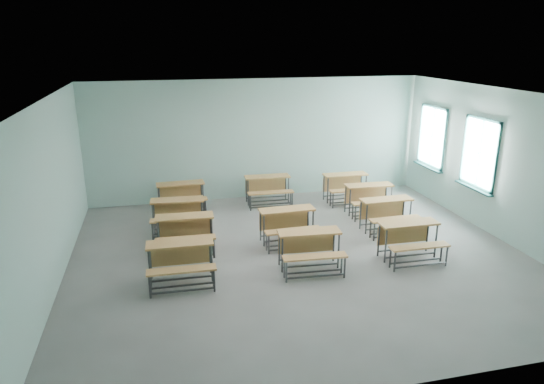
{
  "coord_description": "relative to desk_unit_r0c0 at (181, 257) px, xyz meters",
  "views": [
    {
      "loc": [
        -2.62,
        -8.56,
        4.19
      ],
      "look_at": [
        -0.29,
        1.2,
        1.0
      ],
      "focal_mm": 32.0,
      "sensor_mm": 36.0,
      "label": 1
    }
  ],
  "objects": [
    {
      "name": "desk_unit_r2c2",
      "position": [
        4.76,
        2.52,
        0.0
      ],
      "size": [
        1.21,
        0.84,
        0.74
      ],
      "rotation": [
        0.0,
        0.0,
        -0.04
      ],
      "color": "#A9743D",
      "rests_on": "ground"
    },
    {
      "name": "desk_unit_r1c2",
      "position": [
        4.68,
        1.39,
        0.0
      ],
      "size": [
        1.19,
        0.81,
        0.74
      ],
      "rotation": [
        0.0,
        0.0,
        0.02
      ],
      "color": "#A9743D",
      "rests_on": "ground"
    },
    {
      "name": "desk_unit_r0c0",
      "position": [
        0.0,
        0.0,
        0.0
      ],
      "size": [
        1.2,
        0.82,
        0.74
      ],
      "rotation": [
        0.0,
        0.0,
        -0.03
      ],
      "color": "#A9743D",
      "rests_on": "ground"
    },
    {
      "name": "desk_unit_r3c1",
      "position": [
        2.49,
        3.88,
        0.0
      ],
      "size": [
        1.21,
        0.83,
        0.74
      ],
      "rotation": [
        0.0,
        0.0,
        -0.03
      ],
      "color": "#A9743D",
      "rests_on": "ground"
    },
    {
      "name": "room",
      "position": [
        2.46,
        0.62,
        1.1
      ],
      "size": [
        9.04,
        8.04,
        3.24
      ],
      "color": "gray",
      "rests_on": "ground"
    },
    {
      "name": "desk_unit_r3c2",
      "position": [
        4.57,
        3.59,
        0.0
      ],
      "size": [
        1.18,
        0.79,
        0.74
      ],
      "rotation": [
        0.0,
        0.0,
        0.0
      ],
      "color": "#A9743D",
      "rests_on": "ground"
    },
    {
      "name": "desk_unit_r3c0",
      "position": [
        0.23,
        3.76,
        0.0
      ],
      "size": [
        1.21,
        0.84,
        0.74
      ],
      "rotation": [
        0.0,
        0.0,
        0.04
      ],
      "color": "#A9743D",
      "rests_on": "ground"
    },
    {
      "name": "desk_unit_r0c1",
      "position": [
        2.39,
        -0.03,
        0.0
      ],
      "size": [
        1.23,
        0.87,
        0.74
      ],
      "rotation": [
        0.0,
        0.0,
        -0.07
      ],
      "color": "#A9743D",
      "rests_on": "ground"
    },
    {
      "name": "desk_unit_r0c2",
      "position": [
        4.44,
        -0.06,
        0.0
      ],
      "size": [
        1.18,
        0.8,
        0.74
      ],
      "rotation": [
        0.0,
        0.0,
        -0.0
      ],
      "color": "#A9743D",
      "rests_on": "ground"
    },
    {
      "name": "desk_unit_r2c0",
      "position": [
        0.07,
        2.46,
        0.0
      ],
      "size": [
        1.23,
        0.86,
        0.74
      ],
      "rotation": [
        0.0,
        0.0,
        -0.06
      ],
      "color": "#A9743D",
      "rests_on": "ground"
    },
    {
      "name": "desk_unit_r1c0",
      "position": [
        0.16,
        1.35,
        0.0
      ],
      "size": [
        1.21,
        0.84,
        0.74
      ],
      "rotation": [
        0.0,
        0.0,
        -0.04
      ],
      "color": "#A9743D",
      "rests_on": "ground"
    },
    {
      "name": "desk_unit_r1c1",
      "position": [
        2.32,
        1.27,
        0.0
      ],
      "size": [
        1.2,
        0.82,
        0.74
      ],
      "rotation": [
        0.0,
        0.0,
        0.02
      ],
      "color": "#A9743D",
      "rests_on": "ground"
    }
  ]
}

